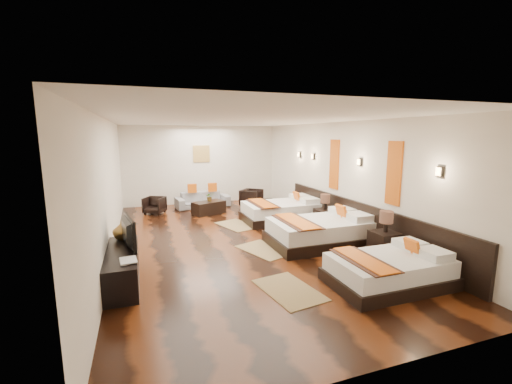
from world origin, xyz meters
name	(u,v)px	position (x,y,z in m)	size (l,w,h in m)	color
floor	(239,240)	(0.00, 0.00, 0.00)	(5.50, 9.50, 0.01)	black
ceiling	(238,120)	(0.00, 0.00, 2.80)	(5.50, 9.50, 0.01)	white
back_wall	(202,165)	(0.00, 4.75, 1.40)	(5.50, 0.01, 2.80)	silver
left_wall	(109,188)	(-2.75, 0.00, 1.40)	(0.01, 9.50, 2.80)	silver
right_wall	(341,177)	(2.75, 0.00, 1.40)	(0.01, 9.50, 2.80)	silver
headboard_panel	(357,220)	(2.71, -0.80, 0.45)	(0.08, 6.60, 0.90)	black
bed_near	(390,270)	(1.69, -3.11, 0.25)	(1.95, 1.23, 0.74)	black
bed_mid	(321,231)	(1.70, -0.89, 0.30)	(2.31, 1.45, 0.88)	black
bed_far	(282,211)	(1.70, 1.36, 0.28)	(2.17, 1.37, 0.83)	black
nightstand_a	(385,242)	(2.44, -2.09, 0.34)	(0.50, 0.50, 0.98)	black
nightstand_b	(325,217)	(2.44, 0.22, 0.33)	(0.47, 0.47, 0.93)	black
jute_mat_near	(289,290)	(0.02, -2.75, 0.01)	(0.75, 1.20, 0.01)	olive
jute_mat_mid	(264,250)	(0.33, -0.84, 0.01)	(0.75, 1.20, 0.01)	olive
jute_mat_far	(237,225)	(0.32, 1.29, 0.01)	(0.75, 1.20, 0.01)	olive
tv_console	(123,267)	(-2.50, -1.54, 0.28)	(0.50, 1.80, 0.55)	black
tv	(124,232)	(-2.45, -1.35, 0.82)	(0.93, 0.12, 0.54)	black
book	(120,262)	(-2.50, -2.09, 0.57)	(0.24, 0.33, 0.03)	black
figurine	(123,230)	(-2.50, -0.85, 0.73)	(0.35, 0.35, 0.37)	brown
sofa	(203,200)	(-0.14, 3.94, 0.27)	(1.82, 0.71, 0.53)	gray
armchair_left	(155,205)	(-1.76, 3.49, 0.27)	(0.58, 0.59, 0.54)	black
armchair_right	(252,198)	(1.48, 3.46, 0.31)	(0.66, 0.68, 0.62)	black
coffee_table	(209,208)	(-0.14, 2.89, 0.20)	(1.00, 0.50, 0.40)	black
table_plant	(210,197)	(-0.09, 2.95, 0.54)	(0.25, 0.22, 0.28)	#285D1F
orange_panel_a	(394,173)	(2.73, -1.90, 1.70)	(0.04, 0.40, 1.30)	#D86014
orange_panel_b	(334,164)	(2.73, 0.30, 1.70)	(0.04, 0.40, 1.30)	#D86014
sconce_near	(439,172)	(2.70, -3.00, 1.85)	(0.07, 0.12, 0.18)	black
sconce_mid	(360,162)	(2.70, -0.80, 1.85)	(0.07, 0.12, 0.18)	black
sconce_far	(313,156)	(2.70, 1.40, 1.85)	(0.07, 0.12, 0.18)	black
sconce_lounge	(299,155)	(2.70, 2.30, 1.85)	(0.07, 0.12, 0.18)	black
gold_artwork	(201,154)	(0.00, 4.73, 1.80)	(0.60, 0.04, 0.60)	#AD873F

